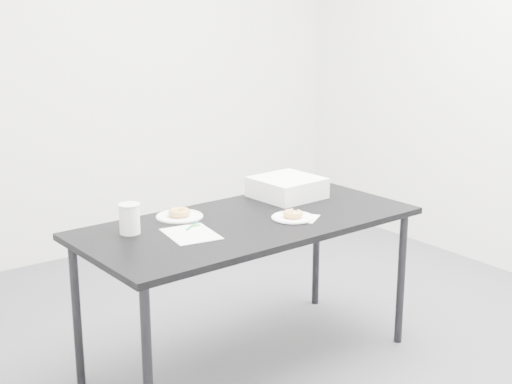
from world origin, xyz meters
TOP-DOWN VIEW (x-y plane):
  - floor at (0.00, 0.00)m, footprint 4.00×4.00m
  - wall_back at (0.00, 2.00)m, footprint 4.00×0.02m
  - table at (-0.09, 0.04)m, footprint 1.63×0.81m
  - scorecard at (-0.42, 0.02)m, footprint 0.24×0.28m
  - logo_patch at (-0.34, 0.11)m, footprint 0.05×0.05m
  - pen at (-0.36, 0.10)m, footprint 0.10×0.07m
  - napkin at (0.13, -0.08)m, footprint 0.19×0.19m
  - plate_near at (0.08, -0.06)m, footprint 0.20×0.20m
  - donut_near at (0.08, -0.06)m, footprint 0.13×0.13m
  - plate_far at (-0.33, 0.27)m, footprint 0.22×0.22m
  - donut_far at (-0.33, 0.27)m, footprint 0.13×0.13m
  - coffee_cup at (-0.63, 0.18)m, footprint 0.09×0.09m
  - cup_lid at (0.21, 0.33)m, footprint 0.08×0.08m
  - bakery_box at (0.30, 0.25)m, footprint 0.33×0.33m

SIDE VIEW (x-z plane):
  - floor at x=0.00m, z-range 0.00..0.00m
  - table at x=-0.09m, z-range 0.31..1.04m
  - scorecard at x=-0.42m, z-range 0.73..0.73m
  - napkin at x=0.13m, z-range 0.73..0.73m
  - plate_far at x=-0.33m, z-range 0.73..0.73m
  - logo_patch at x=-0.34m, z-range 0.73..0.73m
  - plate_near at x=0.08m, z-range 0.73..0.74m
  - cup_lid at x=0.21m, z-range 0.73..0.74m
  - pen at x=-0.36m, z-range 0.73..0.74m
  - donut_far at x=-0.33m, z-range 0.73..0.77m
  - donut_near at x=0.08m, z-range 0.74..0.77m
  - bakery_box at x=0.30m, z-range 0.73..0.83m
  - coffee_cup at x=-0.63m, z-range 0.73..0.86m
  - wall_back at x=0.00m, z-range 0.00..2.70m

